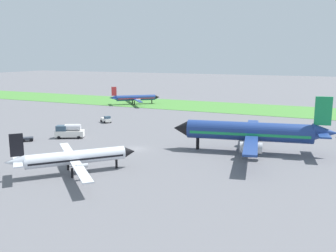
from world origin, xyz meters
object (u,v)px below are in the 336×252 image
(airplane_midfield_jet, at_px, (252,132))
(pushback_tug_by_runway, at_px, (106,119))
(airplane_taxiing_turboprop, at_px, (135,98))
(fuel_truck_midfield, at_px, (69,131))
(airplane_foreground_turboprop, at_px, (74,157))
(baggage_cart_near_gate, at_px, (28,139))

(airplane_midfield_jet, distance_m, pushback_tug_by_runway, 47.68)
(airplane_taxiing_turboprop, height_order, pushback_tug_by_runway, airplane_taxiing_turboprop)
(fuel_truck_midfield, xyz_separation_m, pushback_tug_by_runway, (-3.38, 20.47, -0.67))
(airplane_foreground_turboprop, distance_m, pushback_tug_by_runway, 46.49)
(baggage_cart_near_gate, distance_m, fuel_truck_midfield, 9.20)
(airplane_foreground_turboprop, distance_m, baggage_cart_near_gate, 28.16)
(airplane_midfield_jet, relative_size, baggage_cart_near_gate, 10.95)
(airplane_foreground_turboprop, distance_m, fuel_truck_midfield, 27.43)
(airplane_midfield_jet, distance_m, fuel_truck_midfield, 41.60)
(airplane_taxiing_turboprop, height_order, baggage_cart_near_gate, airplane_taxiing_turboprop)
(airplane_taxiing_turboprop, relative_size, baggage_cart_near_gate, 6.43)
(fuel_truck_midfield, bearing_deg, airplane_taxiing_turboprop, -101.40)
(airplane_foreground_turboprop, relative_size, pushback_tug_by_runway, 4.70)
(airplane_taxiing_turboprop, bearing_deg, airplane_foreground_turboprop, -107.37)
(airplane_midfield_jet, bearing_deg, pushback_tug_by_runway, -30.38)
(airplane_taxiing_turboprop, relative_size, fuel_truck_midfield, 2.74)
(baggage_cart_near_gate, height_order, pushback_tug_by_runway, pushback_tug_by_runway)
(airplane_taxiing_turboprop, bearing_deg, fuel_truck_midfield, -115.25)
(airplane_taxiing_turboprop, height_order, airplane_midfield_jet, airplane_midfield_jet)
(airplane_taxiing_turboprop, distance_m, pushback_tug_by_runway, 40.41)
(airplane_midfield_jet, bearing_deg, fuel_truck_midfield, -4.58)
(baggage_cart_near_gate, bearing_deg, airplane_midfield_jet, -29.74)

